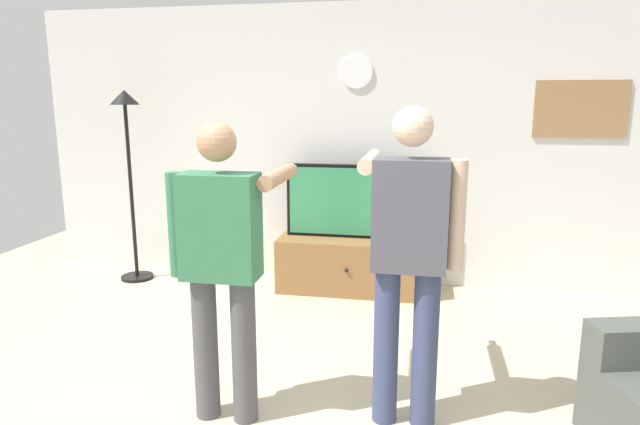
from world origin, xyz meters
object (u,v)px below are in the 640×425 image
Objects in this scene: tv_stand at (350,264)px; person_standing_nearer_lamp at (222,257)px; wall_clock at (356,72)px; floor_lamp at (128,146)px; framed_picture at (580,109)px; person_standing_nearer_couch at (409,251)px; television at (352,201)px.

person_standing_nearer_lamp is (-0.42, -2.25, 0.71)m from tv_stand.
floor_lamp is (-2.20, -0.37, -0.70)m from wall_clock.
wall_clock reaches higher than tv_stand.
framed_picture is (2.01, 0.00, -0.34)m from wall_clock.
wall_clock is 2.80m from person_standing_nearer_lamp.
tv_stand is at bearing -171.65° from framed_picture.
person_standing_nearer_lamp is (1.78, -2.17, -0.39)m from floor_lamp.
framed_picture is 0.47× the size of person_standing_nearer_lamp.
person_standing_nearer_lamp is 0.95× the size of person_standing_nearer_couch.
person_standing_nearer_couch is at bearing -74.76° from television.
tv_stand is at bearing 105.56° from person_standing_nearer_couch.
wall_clock reaches higher than television.
person_standing_nearer_couch is at bearing -76.25° from wall_clock.
wall_clock is 0.39× the size of framed_picture.
framed_picture is (2.01, 0.25, 0.86)m from television.
person_standing_nearer_lamp is 1.02m from person_standing_nearer_couch.
person_standing_nearer_couch is (0.59, -2.15, 0.15)m from television.
tv_stand is 0.61m from television.
person_standing_nearer_lamp is (-2.43, -2.54, -0.76)m from framed_picture.
television is 2.34m from person_standing_nearer_lamp.
framed_picture reaches higher than tv_stand.
television is (0.00, 0.05, 0.60)m from tv_stand.
tv_stand is 1.73× the size of framed_picture.
framed_picture is at bearing 7.05° from television.
person_standing_nearer_couch is at bearing -36.09° from floor_lamp.
framed_picture is at bearing 59.32° from person_standing_nearer_couch.
person_standing_nearer_couch is (0.59, -2.40, -1.05)m from wall_clock.
tv_stand is 0.72× the size of floor_lamp.
tv_stand is 1.83m from wall_clock.
television is at bearing -90.00° from wall_clock.
wall_clock is at bearing -179.86° from framed_picture.
framed_picture is at bearing 0.14° from wall_clock.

